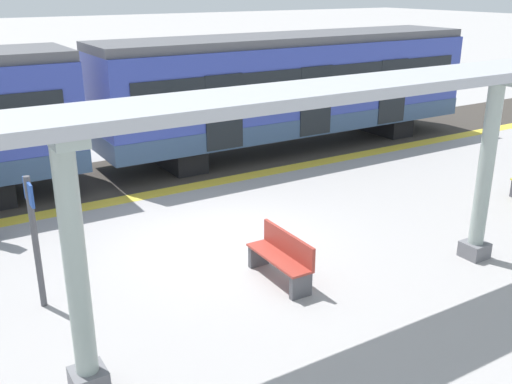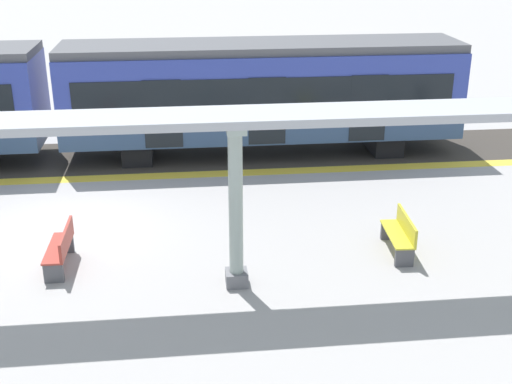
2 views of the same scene
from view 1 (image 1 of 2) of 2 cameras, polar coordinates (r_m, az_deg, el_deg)
name	(u,v)px [view 1 (image 1 of 2)]	position (r m, az deg, el deg)	size (l,w,h in m)	color
ground_plane	(221,241)	(11.83, -3.41, -4.82)	(176.00, 176.00, 0.00)	#9F9B9A
tactile_edge_strip	(157,193)	(14.65, -9.63, -0.11)	(0.52, 28.55, 0.01)	gold
trackbed	(131,174)	(16.30, -12.13, 1.78)	(3.20, 40.55, 0.01)	#38332D
train_far_carriage	(290,90)	(18.21, 3.39, 9.98)	(2.65, 12.15, 3.48)	#30409D
canopy_pillar_second	(76,268)	(7.25, -17.23, -7.17)	(1.10, 0.44, 3.42)	slate
canopy_pillar_third	(486,170)	(11.30, 21.56, 2.03)	(1.10, 0.44, 3.42)	slate
canopy_beam	(320,92)	(8.18, 6.31, 9.74)	(1.20, 23.07, 0.16)	#A8AAB2
bench_mid_platform	(282,257)	(10.17, 2.59, -6.33)	(1.50, 0.46, 0.86)	#9E362B
platform_info_sign	(34,230)	(9.62, -20.93, -3.49)	(0.56, 0.10, 2.20)	#4C4C51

